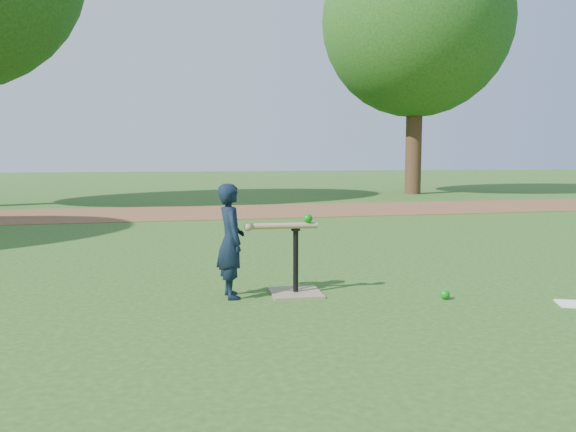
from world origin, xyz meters
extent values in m
plane|color=#285116|center=(0.00, 0.00, 0.00)|extent=(80.00, 80.00, 0.00)
cube|color=brown|center=(0.00, 7.50, 0.01)|extent=(24.00, 3.00, 0.01)
imported|color=black|center=(-0.72, 0.22, 0.48)|extent=(0.26, 0.37, 0.97)
sphere|color=#0B8010|center=(1.02, -0.25, 0.04)|extent=(0.08, 0.08, 0.08)
cube|color=#887A56|center=(-0.16, 0.20, 0.01)|extent=(0.45, 0.45, 0.02)
cylinder|color=black|center=(-0.16, 0.20, 0.30)|extent=(0.05, 0.05, 0.55)
cylinder|color=black|center=(-0.16, 0.20, 0.58)|extent=(0.08, 0.08, 0.06)
cylinder|color=tan|center=(-0.28, 0.18, 0.60)|extent=(0.60, 0.09, 0.05)
sphere|color=tan|center=(-0.58, 0.14, 0.60)|extent=(0.06, 0.06, 0.06)
sphere|color=#0B8010|center=(-0.06, 0.17, 0.66)|extent=(0.08, 0.08, 0.08)
cylinder|color=#382316|center=(6.50, 12.00, 1.71)|extent=(0.50, 0.50, 3.42)
sphere|color=#285B19|center=(6.50, 12.00, 5.30)|extent=(5.80, 5.80, 5.80)
camera|label=1|loc=(-1.28, -4.43, 1.19)|focal=35.00mm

